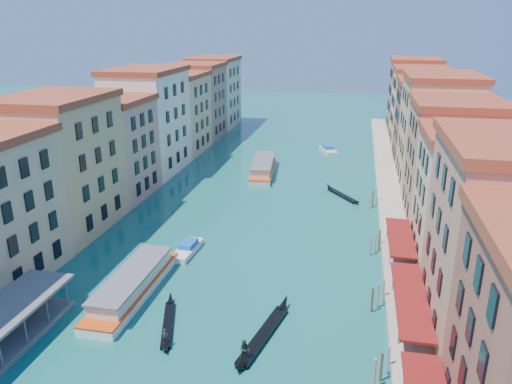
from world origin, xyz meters
The scene contains 13 objects.
left_bank_palazzos centered at (-26.00, 64.68, 9.71)m, with size 12.80×128.40×21.00m.
right_bank_palazzos centered at (30.00, 65.00, 9.75)m, with size 12.80×128.40×21.00m.
quay centered at (22.00, 65.00, 0.50)m, with size 4.00×140.00×1.00m, color gray.
restaurant_awnings centered at (22.19, 23.00, 2.99)m, with size 3.20×44.55×3.12m.
vaporetto_stop centered at (-16.00, 12.00, 1.44)m, with size 5.40×16.40×3.65m.
mooring_poles_right centered at (19.10, 28.80, 1.30)m, with size 1.44×54.24×3.20m.
vaporetto_near centered at (-8.17, 23.44, 1.21)m, with size 4.21×18.06×2.68m.
vaporetto_far centered at (-2.71, 73.90, 1.23)m, with size 6.06×18.69×2.73m.
gondola_fore centered at (-1.94, 18.12, 0.36)m, with size 3.98×10.42×2.13m.
gondola_right centered at (7.94, 17.91, 0.52)m, with size 3.94×13.48×2.71m.
gondola_far centered at (13.84, 62.34, 0.32)m, with size 7.03×9.30×1.54m.
motorboat_mid centered at (-5.62, 34.92, 0.56)m, with size 2.56×7.08×1.44m.
motorboat_far centered at (9.34, 93.82, 0.62)m, with size 5.07×8.10×1.60m.
Camera 1 is at (15.71, -23.07, 29.53)m, focal length 35.00 mm.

